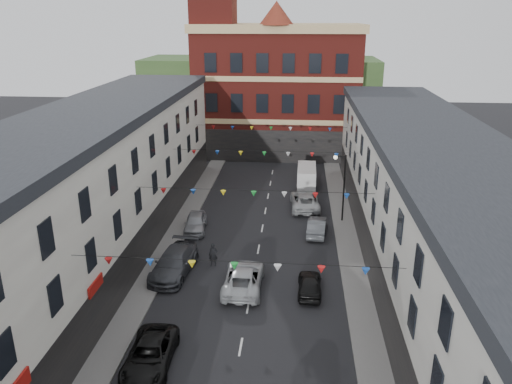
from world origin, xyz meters
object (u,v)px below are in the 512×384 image
(car_left_c, at_px, (150,355))
(car_right_f, at_px, (305,200))
(car_left_d, at_px, (174,263))
(moving_car, at_px, (244,278))
(car_right_d, at_px, (310,284))
(pedestrian, at_px, (213,255))
(street_lamp, at_px, (342,179))
(car_left_e, at_px, (195,223))
(white_van, at_px, (307,177))
(car_right_e, at_px, (317,226))

(car_left_c, distance_m, car_right_f, 24.29)
(car_left_d, height_order, moving_car, car_left_d)
(car_left_c, relative_size, moving_car, 0.91)
(car_right_d, relative_size, pedestrian, 2.19)
(car_left_c, xyz_separation_m, car_left_d, (-1.08, 9.62, 0.15))
(car_left_c, bearing_deg, pedestrian, 80.86)
(street_lamp, xyz_separation_m, pedestrian, (-9.55, -8.91, -3.05))
(car_right_d, bearing_deg, moving_car, -2.74)
(car_left_d, relative_size, car_right_f, 1.03)
(street_lamp, distance_m, car_right_f, 5.26)
(car_left_e, xyz_separation_m, white_van, (9.30, 12.15, 0.36))
(car_right_d, distance_m, moving_car, 4.32)
(car_left_e, height_order, pedestrian, pedestrian)
(car_right_d, xyz_separation_m, white_van, (0.00, 21.33, 0.44))
(car_right_d, height_order, pedestrian, pedestrian)
(moving_car, bearing_deg, street_lamp, -120.87)
(car_right_f, bearing_deg, car_right_e, 95.92)
(car_right_f, distance_m, white_van, 6.24)
(car_right_e, height_order, white_van, white_van)
(moving_car, bearing_deg, white_van, -101.54)
(car_right_e, relative_size, car_right_f, 0.75)
(white_van, bearing_deg, car_right_f, -90.97)
(car_right_f, bearing_deg, street_lamp, 131.09)
(moving_car, bearing_deg, car_left_d, -16.88)
(street_lamp, bearing_deg, moving_car, -120.92)
(car_right_e, bearing_deg, car_right_f, -75.61)
(moving_car, bearing_deg, car_left_e, -60.71)
(car_right_e, xyz_separation_m, pedestrian, (-7.53, -6.17, 0.18))
(car_left_c, height_order, white_van, white_van)
(car_right_d, bearing_deg, street_lamp, -101.87)
(car_left_e, height_order, moving_car, moving_car)
(white_van, distance_m, pedestrian, 19.39)
(car_right_e, xyz_separation_m, white_van, (-0.73, 11.99, 0.40))
(car_left_d, xyz_separation_m, moving_car, (4.98, -1.52, -0.08))
(car_right_d, bearing_deg, pedestrian, -24.01)
(car_left_d, relative_size, pedestrian, 3.32)
(car_right_e, bearing_deg, pedestrian, 44.58)
(car_left_e, bearing_deg, white_van, 46.98)
(pedestrian, bearing_deg, white_van, 71.21)
(street_lamp, relative_size, car_left_e, 1.43)
(car_left_d, bearing_deg, white_van, 69.80)
(moving_car, distance_m, pedestrian, 3.81)
(street_lamp, height_order, car_left_c, street_lamp)
(car_left_e, bearing_deg, car_left_d, -95.57)
(car_right_f, xyz_separation_m, pedestrian, (-6.60, -11.93, 0.09))
(street_lamp, height_order, white_van, street_lamp)
(car_right_f, height_order, white_van, white_van)
(car_left_c, distance_m, car_right_e, 19.35)
(car_left_c, relative_size, car_right_f, 0.88)
(street_lamp, height_order, car_right_e, street_lamp)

